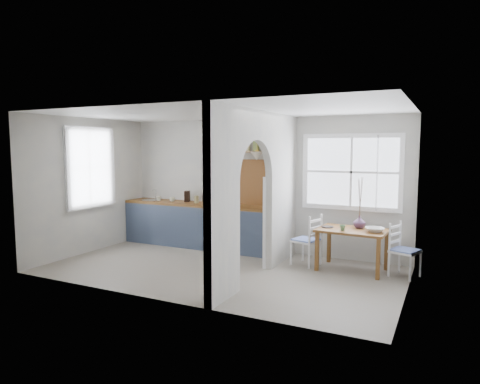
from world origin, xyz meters
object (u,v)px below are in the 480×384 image
at_px(dining_table, 352,250).
at_px(vase, 359,222).
at_px(kettle, 274,202).
at_px(chair_left, 306,240).
at_px(chair_right, 405,250).

height_order(dining_table, vase, vase).
bearing_deg(kettle, chair_left, -44.46).
xyz_separation_m(chair_right, vase, (-0.74, 0.15, 0.37)).
relative_size(chair_right, vase, 4.06).
bearing_deg(dining_table, vase, 68.15).
relative_size(dining_table, vase, 5.25).
bearing_deg(vase, chair_left, -168.83).
xyz_separation_m(dining_table, kettle, (-1.54, 0.35, 0.67)).
distance_m(dining_table, chair_left, 0.79).
xyz_separation_m(dining_table, chair_left, (-0.79, -0.01, 0.10)).
relative_size(chair_right, kettle, 3.62).
height_order(dining_table, chair_right, chair_right).
relative_size(chair_left, kettle, 3.78).
bearing_deg(vase, kettle, 173.35).
height_order(chair_left, kettle, kettle).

